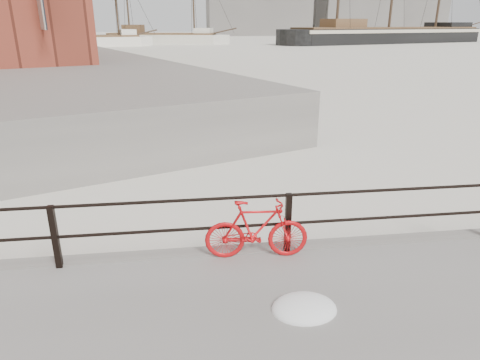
{
  "coord_description": "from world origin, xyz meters",
  "views": [
    {
      "loc": [
        -5.04,
        -6.05,
        3.81
      ],
      "look_at": [
        -4.04,
        1.5,
        1.0
      ],
      "focal_mm": 32.0,
      "sensor_mm": 36.0,
      "label": 1
    }
  ],
  "objects_px": {
    "bicycle": "(257,229)",
    "schooner_left": "(88,47)",
    "schooner_mid": "(163,44)",
    "barque_black": "(387,43)"
  },
  "relations": [
    {
      "from": "bicycle",
      "to": "schooner_left",
      "type": "distance_m",
      "value": 75.34
    },
    {
      "from": "schooner_mid",
      "to": "schooner_left",
      "type": "bearing_deg",
      "value": -130.65
    },
    {
      "from": "bicycle",
      "to": "schooner_mid",
      "type": "distance_m",
      "value": 82.55
    },
    {
      "from": "schooner_mid",
      "to": "schooner_left",
      "type": "distance_m",
      "value": 15.13
    },
    {
      "from": "schooner_left",
      "to": "bicycle",
      "type": "bearing_deg",
      "value": -91.64
    },
    {
      "from": "barque_black",
      "to": "schooner_mid",
      "type": "bearing_deg",
      "value": 158.98
    },
    {
      "from": "bicycle",
      "to": "schooner_mid",
      "type": "relative_size",
      "value": 0.06
    },
    {
      "from": "schooner_left",
      "to": "barque_black",
      "type": "bearing_deg",
      "value": -8.11
    },
    {
      "from": "schooner_mid",
      "to": "schooner_left",
      "type": "relative_size",
      "value": 1.21
    },
    {
      "from": "bicycle",
      "to": "schooner_left",
      "type": "height_order",
      "value": "schooner_left"
    }
  ]
}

